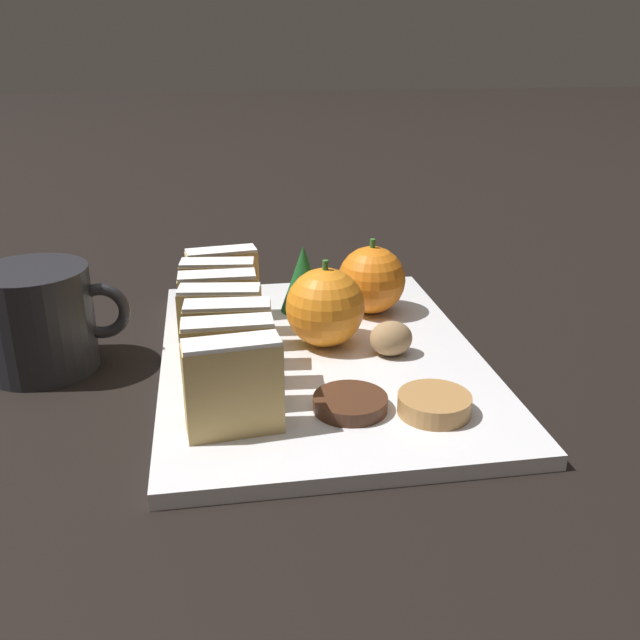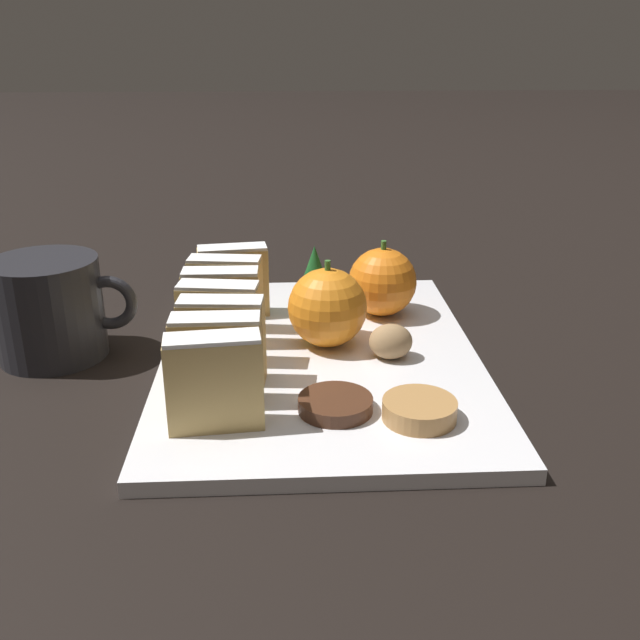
# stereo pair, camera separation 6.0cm
# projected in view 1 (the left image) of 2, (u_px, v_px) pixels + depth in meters

# --- Properties ---
(ground_plane) EXTENTS (6.00, 6.00, 0.00)m
(ground_plane) POSITION_uv_depth(u_px,v_px,m) (320.00, 365.00, 0.62)
(ground_plane) COLOR black
(serving_platter) EXTENTS (0.27, 0.37, 0.01)m
(serving_platter) POSITION_uv_depth(u_px,v_px,m) (320.00, 359.00, 0.62)
(serving_platter) COLOR white
(serving_platter) RESTS_ON ground_plane
(stollen_slice_front) EXTENTS (0.07, 0.03, 0.07)m
(stollen_slice_front) POSITION_uv_depth(u_px,v_px,m) (233.00, 387.00, 0.48)
(stollen_slice_front) COLOR tan
(stollen_slice_front) RESTS_ON serving_platter
(stollen_slice_second) EXTENTS (0.07, 0.02, 0.07)m
(stollen_slice_second) POSITION_uv_depth(u_px,v_px,m) (229.00, 365.00, 0.51)
(stollen_slice_second) COLOR tan
(stollen_slice_second) RESTS_ON serving_platter
(stollen_slice_third) EXTENTS (0.07, 0.03, 0.07)m
(stollen_slice_third) POSITION_uv_depth(u_px,v_px,m) (229.00, 345.00, 0.54)
(stollen_slice_third) COLOR tan
(stollen_slice_third) RESTS_ON serving_platter
(stollen_slice_fourth) EXTENTS (0.07, 0.03, 0.07)m
(stollen_slice_fourth) POSITION_uv_depth(u_px,v_px,m) (221.00, 327.00, 0.58)
(stollen_slice_fourth) COLOR tan
(stollen_slice_fourth) RESTS_ON serving_platter
(stollen_slice_fifth) EXTENTS (0.07, 0.02, 0.07)m
(stollen_slice_fifth) POSITION_uv_depth(u_px,v_px,m) (219.00, 312.00, 0.61)
(stollen_slice_fifth) COLOR tan
(stollen_slice_fifth) RESTS_ON serving_platter
(stollen_slice_sixth) EXTENTS (0.07, 0.03, 0.07)m
(stollen_slice_sixth) POSITION_uv_depth(u_px,v_px,m) (219.00, 297.00, 0.64)
(stollen_slice_sixth) COLOR tan
(stollen_slice_sixth) RESTS_ON serving_platter
(stollen_slice_back) EXTENTS (0.07, 0.03, 0.07)m
(stollen_slice_back) POSITION_uv_depth(u_px,v_px,m) (223.00, 284.00, 0.67)
(stollen_slice_back) COLOR tan
(stollen_slice_back) RESTS_ON serving_platter
(orange_near) EXTENTS (0.07, 0.07, 0.08)m
(orange_near) POSITION_uv_depth(u_px,v_px,m) (325.00, 307.00, 0.62)
(orange_near) COLOR orange
(orange_near) RESTS_ON serving_platter
(orange_far) EXTENTS (0.07, 0.07, 0.07)m
(orange_far) POSITION_uv_depth(u_px,v_px,m) (372.00, 280.00, 0.69)
(orange_far) COLOR orange
(orange_far) RESTS_ON serving_platter
(walnut) EXTENTS (0.04, 0.03, 0.03)m
(walnut) POSITION_uv_depth(u_px,v_px,m) (391.00, 338.00, 0.60)
(walnut) COLOR #9E7A51
(walnut) RESTS_ON serving_platter
(chocolate_cookie) EXTENTS (0.05, 0.05, 0.01)m
(chocolate_cookie) POSITION_uv_depth(u_px,v_px,m) (350.00, 403.00, 0.52)
(chocolate_cookie) COLOR #472819
(chocolate_cookie) RESTS_ON serving_platter
(gingerbread_cookie) EXTENTS (0.05, 0.05, 0.01)m
(gingerbread_cookie) POSITION_uv_depth(u_px,v_px,m) (434.00, 404.00, 0.51)
(gingerbread_cookie) COLOR #B27F47
(gingerbread_cookie) RESTS_ON serving_platter
(evergreen_sprig) EXTENTS (0.05, 0.05, 0.07)m
(evergreen_sprig) POSITION_uv_depth(u_px,v_px,m) (301.00, 279.00, 0.69)
(evergreen_sprig) COLOR #195623
(evergreen_sprig) RESTS_ON serving_platter
(coffee_mug) EXTENTS (0.12, 0.09, 0.09)m
(coffee_mug) POSITION_uv_depth(u_px,v_px,m) (39.00, 319.00, 0.60)
(coffee_mug) COLOR #232328
(coffee_mug) RESTS_ON ground_plane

